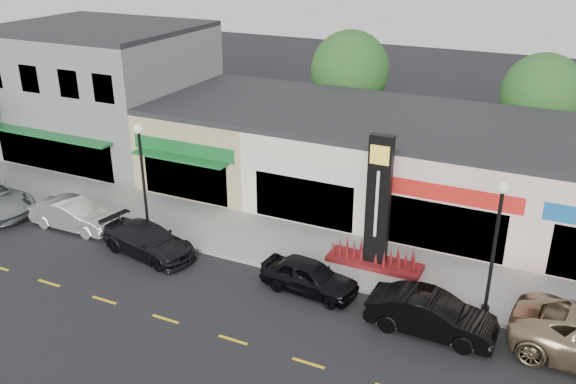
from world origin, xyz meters
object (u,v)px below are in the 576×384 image
Objects in this scene: car_white_van at (74,215)px; car_black_conv at (431,315)px; car_black_sedan at (309,276)px; lamp_east_near at (496,236)px; lamp_west_near at (142,168)px; car_dark_sedan at (148,240)px; pylon_sign at (377,221)px.

car_white_van is 0.96× the size of car_black_conv.
car_white_van is 1.10× the size of car_black_sedan.
car_black_sedan is (-6.83, -1.29, -2.77)m from lamp_east_near.
car_white_van is (-19.71, -1.05, -2.73)m from lamp_east_near.
car_dark_sedan is (1.27, -1.60, -2.78)m from lamp_west_near.
pylon_sign is at bearing 43.71° from car_black_conv.
car_black_conv is at bearing -94.13° from car_white_van.
lamp_east_near is 0.91× the size of pylon_sign.
car_white_van reaches higher than car_dark_sedan.
car_white_van is 0.94× the size of car_dark_sedan.
lamp_west_near reaches higher than car_dark_sedan.
lamp_west_near is 11.19m from pylon_sign.
lamp_west_near is at bearing -75.52° from car_white_van.
lamp_east_near is at bearing -39.58° from car_black_conv.
lamp_west_near is 0.91× the size of pylon_sign.
car_black_conv is at bearing -47.36° from pylon_sign.
lamp_west_near is 1.21× the size of car_white_van.
car_white_van reaches higher than car_black_sedan.
car_white_van is at bearing 88.28° from car_black_conv.
car_black_sedan is (-1.83, -2.99, -1.57)m from pylon_sign.
car_white_van is at bearing -176.95° from lamp_east_near.
car_dark_sedan is (-14.73, -1.60, -2.78)m from lamp_east_near.
car_black_conv reaches higher than car_black_sedan.
car_black_sedan is at bearing -92.41° from car_white_van.
lamp_west_near is 14.72m from car_black_conv.
lamp_east_near is at bearing 0.00° from lamp_west_near.
car_white_van is (-3.71, -1.05, -2.73)m from lamp_west_near.
lamp_west_near is 16.00m from lamp_east_near.
pylon_sign is 5.16m from car_black_conv.
lamp_east_near is at bearing -73.97° from car_dark_sedan.
lamp_west_near is 1.13× the size of car_dark_sedan.
pylon_sign reaches higher than car_black_conv.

